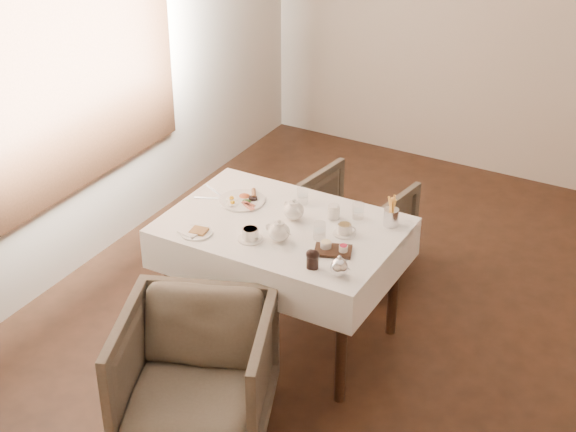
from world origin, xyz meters
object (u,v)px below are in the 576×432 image
(armchair_far, at_px, (352,224))
(table, at_px, (282,242))
(armchair_near, at_px, (196,374))
(teapot_centre, at_px, (294,209))
(breakfast_plate, at_px, (243,200))

(armchair_far, bearing_deg, table, 97.56)
(table, height_order, armchair_near, table)
(armchair_far, distance_m, teapot_centre, 0.98)
(armchair_near, xyz_separation_m, armchair_far, (0.00, 1.79, -0.05))
(armchair_near, bearing_deg, teapot_centre, 67.03)
(table, xyz_separation_m, breakfast_plate, (-0.33, 0.12, 0.13))
(table, distance_m, breakfast_plate, 0.37)
(breakfast_plate, bearing_deg, armchair_far, 60.28)
(table, bearing_deg, breakfast_plate, 160.03)
(armchair_far, distance_m, breakfast_plate, 0.98)
(breakfast_plate, height_order, teapot_centre, teapot_centre)
(table, relative_size, armchair_near, 1.70)
(armchair_near, bearing_deg, table, 68.62)
(armchair_far, xyz_separation_m, teapot_centre, (0.02, -0.83, 0.52))
(table, bearing_deg, armchair_near, -89.75)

